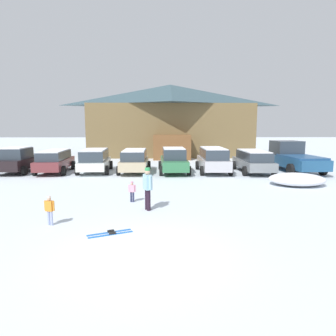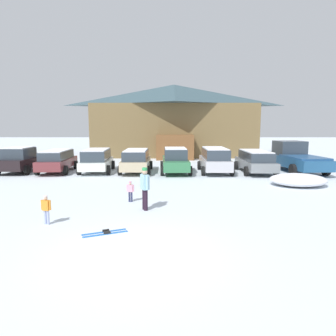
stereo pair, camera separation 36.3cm
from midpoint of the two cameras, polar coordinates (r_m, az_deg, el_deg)
ground at (r=8.02m, az=-4.73°, el=-15.97°), size 160.00×160.00×0.00m
ski_lodge at (r=34.24m, az=1.56°, el=9.19°), size 17.73×10.60×7.83m
parked_black_sedan at (r=23.56m, az=-25.81°, el=1.44°), size 2.24×4.11×1.79m
parked_maroon_van at (r=22.59m, az=-19.79°, el=1.44°), size 2.29×4.66×1.57m
parked_white_suv at (r=21.87m, az=-12.82°, el=1.58°), size 2.38×4.52×1.63m
parked_beige_suv at (r=21.26m, az=-5.46°, el=1.54°), size 2.17×4.53×1.61m
parked_green_coupe at (r=21.06m, az=2.00°, el=1.51°), size 2.18×4.79×1.75m
parked_silver_wagon at (r=21.28m, az=9.52°, el=1.65°), size 2.15×4.57×1.75m
parked_grey_wagon at (r=21.82m, az=16.88°, el=1.34°), size 2.19×4.81×1.56m
pickup_truck at (r=23.50m, az=23.55°, el=1.82°), size 2.81×6.05×2.15m
skier_adult_in_blue_parka at (r=11.62m, az=-3.41°, el=-3.48°), size 0.38×0.57×1.67m
skier_child_in_orange_jacket at (r=10.71m, az=-21.16°, el=-7.13°), size 0.36×0.20×0.99m
skier_child_in_pink_snowsuit at (r=13.01m, az=-6.25°, el=-4.24°), size 0.33×0.15×0.89m
pair_of_skis at (r=9.52m, az=-10.64°, el=-12.00°), size 1.37×0.81×0.08m
plowed_snow_pile at (r=18.00m, az=24.21°, el=-2.07°), size 3.06×2.44×0.65m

